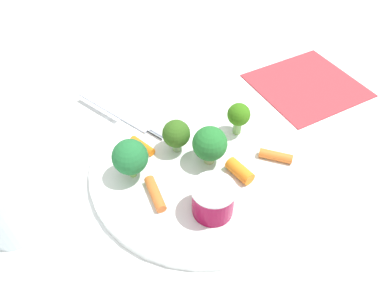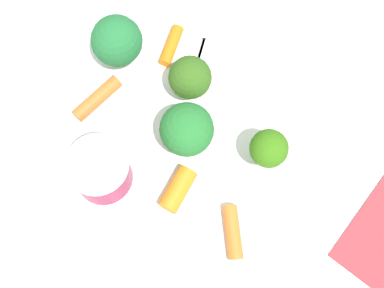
{
  "view_description": "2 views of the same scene",
  "coord_description": "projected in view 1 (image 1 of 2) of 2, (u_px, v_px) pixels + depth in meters",
  "views": [
    {
      "loc": [
        -0.27,
        -0.19,
        0.39
      ],
      "look_at": [
        0.01,
        0.02,
        0.03
      ],
      "focal_mm": 35.0,
      "sensor_mm": 36.0,
      "label": 1
    },
    {
      "loc": [
        0.05,
        -0.15,
        0.46
      ],
      "look_at": [
        0.01,
        -0.01,
        0.03
      ],
      "focal_mm": 50.54,
      "sensor_mm": 36.0,
      "label": 2
    }
  ],
  "objects": [
    {
      "name": "broccoli_floret_1",
      "position": [
        239.0,
        116.0,
        0.51
      ],
      "size": [
        0.03,
        0.03,
        0.05
      ],
      "color": "#87B869",
      "rests_on": "plate"
    },
    {
      "name": "fork",
      "position": [
        121.0,
        116.0,
        0.56
      ],
      "size": [
        0.01,
        0.17,
        0.0
      ],
      "color": "#AEB5C9",
      "rests_on": "plate"
    },
    {
      "name": "carrot_stick_2",
      "position": [
        276.0,
        156.0,
        0.49
      ],
      "size": [
        0.03,
        0.05,
        0.01
      ],
      "primitive_type": "cylinder",
      "rotation": [
        1.57,
        0.0,
        0.34
      ],
      "color": "orange",
      "rests_on": "plate"
    },
    {
      "name": "sauce_cup",
      "position": [
        213.0,
        199.0,
        0.43
      ],
      "size": [
        0.05,
        0.05,
        0.04
      ],
      "color": "maroon",
      "rests_on": "plate"
    },
    {
      "name": "carrot_stick_0",
      "position": [
        142.0,
        146.0,
        0.51
      ],
      "size": [
        0.01,
        0.04,
        0.01
      ],
      "primitive_type": "cylinder",
      "rotation": [
        1.57,
        0.0,
        6.21
      ],
      "color": "orange",
      "rests_on": "plate"
    },
    {
      "name": "carrot_stick_3",
      "position": [
        155.0,
        194.0,
        0.45
      ],
      "size": [
        0.04,
        0.05,
        0.01
      ],
      "primitive_type": "cylinder",
      "rotation": [
        1.57,
        0.0,
        2.61
      ],
      "color": "orange",
      "rests_on": "plate"
    },
    {
      "name": "napkin",
      "position": [
        307.0,
        85.0,
        0.63
      ],
      "size": [
        0.21,
        0.21,
        0.0
      ],
      "primitive_type": "cube",
      "rotation": [
        0.0,
        0.0,
        -0.43
      ],
      "color": "#AE363E",
      "rests_on": "ground_plane"
    },
    {
      "name": "ground_plane",
      "position": [
        201.0,
        168.0,
        0.5
      ],
      "size": [
        2.4,
        2.4,
        0.0
      ],
      "primitive_type": "plane",
      "color": "white"
    },
    {
      "name": "broccoli_floret_2",
      "position": [
        130.0,
        157.0,
        0.46
      ],
      "size": [
        0.04,
        0.04,
        0.06
      ],
      "color": "#84C25D",
      "rests_on": "plate"
    },
    {
      "name": "broccoli_floret_0",
      "position": [
        178.0,
        133.0,
        0.49
      ],
      "size": [
        0.04,
        0.04,
        0.05
      ],
      "color": "#84AC74",
      "rests_on": "plate"
    },
    {
      "name": "plate",
      "position": [
        201.0,
        166.0,
        0.5
      ],
      "size": [
        0.29,
        0.29,
        0.01
      ],
      "primitive_type": "cylinder",
      "color": "white",
      "rests_on": "ground_plane"
    },
    {
      "name": "broccoli_floret_3",
      "position": [
        210.0,
        144.0,
        0.47
      ],
      "size": [
        0.05,
        0.05,
        0.06
      ],
      "color": "#99B470",
      "rests_on": "plate"
    },
    {
      "name": "carrot_stick_1",
      "position": [
        240.0,
        171.0,
        0.47
      ],
      "size": [
        0.03,
        0.04,
        0.02
      ],
      "primitive_type": "cylinder",
      "rotation": [
        1.57,
        0.0,
        6.03
      ],
      "color": "orange",
      "rests_on": "plate"
    }
  ]
}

